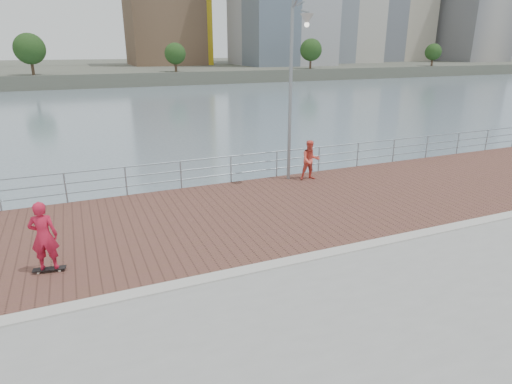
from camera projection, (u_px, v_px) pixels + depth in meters
name	position (u px, v px, depth m)	size (l,w,h in m)	color
water	(285.00, 329.00, 11.61)	(400.00, 400.00, 0.00)	slate
brick_lane	(237.00, 215.00, 14.09)	(40.00, 6.80, 0.02)	brown
curb	(287.00, 262.00, 10.95)	(40.00, 0.40, 0.06)	#B7B5AD
far_shore	(85.00, 69.00, 117.82)	(320.00, 95.00, 2.50)	#4C5142
guardrail	(206.00, 169.00, 16.83)	(39.06, 0.06, 1.13)	#8C9EA8
street_lamp	(297.00, 61.00, 15.91)	(0.49, 1.42, 6.69)	gray
skateboard	(49.00, 269.00, 10.49)	(0.78, 0.32, 0.09)	black
skateboarder	(44.00, 236.00, 10.21)	(0.64, 0.42, 1.74)	red
bystander	(310.00, 160.00, 17.54)	(0.79, 0.62, 1.63)	#EB5545
shoreline_trees	(111.00, 52.00, 77.75)	(144.20, 5.18, 6.90)	#473323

